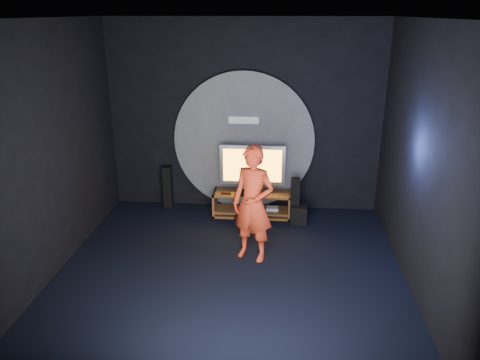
% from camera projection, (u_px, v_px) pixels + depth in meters
% --- Properties ---
extents(floor, '(5.00, 5.00, 0.00)m').
position_uv_depth(floor, '(230.00, 272.00, 6.81)').
color(floor, black).
rests_on(floor, ground).
extents(back_wall, '(5.00, 0.04, 3.50)m').
position_uv_depth(back_wall, '(244.00, 117.00, 8.55)').
color(back_wall, black).
rests_on(back_wall, ground).
extents(front_wall, '(5.00, 0.04, 3.50)m').
position_uv_depth(front_wall, '(196.00, 245.00, 3.87)').
color(front_wall, black).
rests_on(front_wall, ground).
extents(left_wall, '(0.04, 5.00, 3.50)m').
position_uv_depth(left_wall, '(48.00, 152.00, 6.42)').
color(left_wall, black).
rests_on(left_wall, ground).
extents(right_wall, '(0.04, 5.00, 3.50)m').
position_uv_depth(right_wall, '(422.00, 162.00, 6.01)').
color(right_wall, black).
rests_on(right_wall, ground).
extents(ceiling, '(5.00, 5.00, 0.01)m').
position_uv_depth(ceiling, '(228.00, 18.00, 5.62)').
color(ceiling, black).
rests_on(ceiling, back_wall).
extents(wall_disc_panel, '(2.60, 0.11, 2.60)m').
position_uv_depth(wall_disc_panel, '(244.00, 142.00, 8.65)').
color(wall_disc_panel, '#515156').
rests_on(wall_disc_panel, ground).
extents(media_console, '(1.42, 0.45, 0.45)m').
position_uv_depth(media_console, '(252.00, 205.00, 8.65)').
color(media_console, brown).
rests_on(media_console, ground).
extents(tv, '(1.19, 0.22, 0.87)m').
position_uv_depth(tv, '(252.00, 167.00, 8.46)').
color(tv, '#ACACB3').
rests_on(tv, media_console).
extents(center_speaker, '(0.40, 0.15, 0.15)m').
position_uv_depth(center_speaker, '(251.00, 192.00, 8.40)').
color(center_speaker, black).
rests_on(center_speaker, media_console).
extents(remote, '(0.18, 0.05, 0.02)m').
position_uv_depth(remote, '(226.00, 194.00, 8.48)').
color(remote, black).
rests_on(remote, media_console).
extents(tower_speaker_left, '(0.16, 0.18, 0.80)m').
position_uv_depth(tower_speaker_left, '(168.00, 186.00, 8.99)').
color(tower_speaker_left, black).
rests_on(tower_speaker_left, ground).
extents(tower_speaker_right, '(0.16, 0.18, 0.80)m').
position_uv_depth(tower_speaker_right, '(295.00, 200.00, 8.37)').
color(tower_speaker_right, black).
rests_on(tower_speaker_right, ground).
extents(subwoofer, '(0.29, 0.29, 0.32)m').
position_uv_depth(subwoofer, '(298.00, 214.00, 8.36)').
color(subwoofer, black).
rests_on(subwoofer, ground).
extents(player, '(0.76, 0.64, 1.78)m').
position_uv_depth(player, '(253.00, 204.00, 6.92)').
color(player, red).
rests_on(player, ground).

